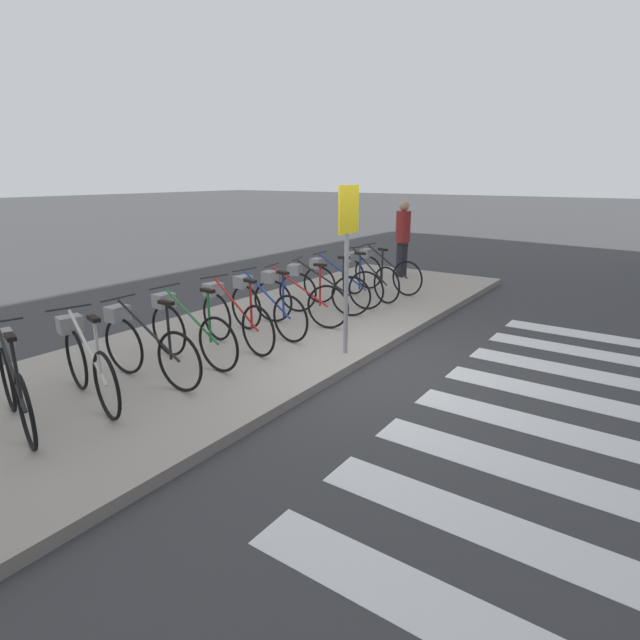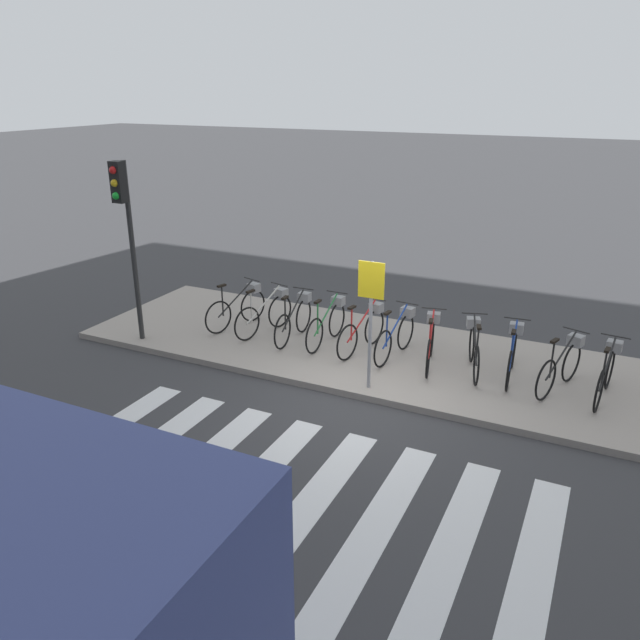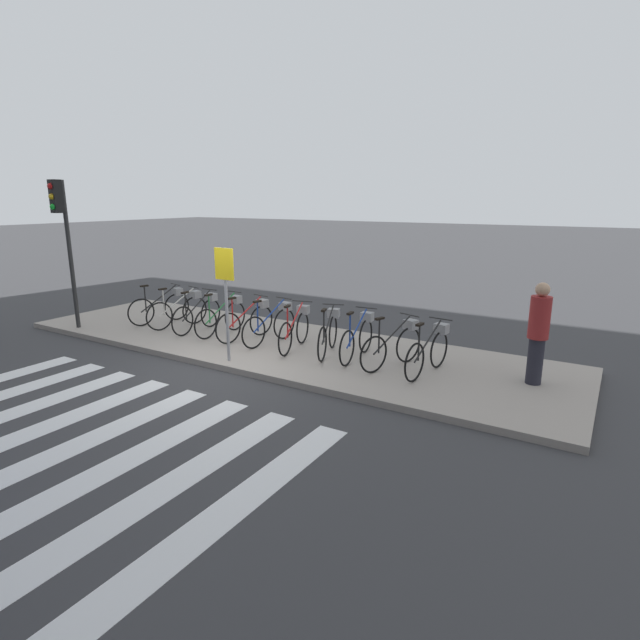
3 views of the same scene
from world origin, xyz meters
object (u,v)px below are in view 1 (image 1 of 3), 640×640
Objects in this scene: parked_bicycle_5 at (263,306)px; parked_bicycle_9 at (366,275)px; parked_bicycle_1 at (86,361)px; parked_bicycle_7 at (319,288)px; parked_bicycle_3 at (187,328)px; parked_bicycle_0 at (12,381)px; parked_bicycle_6 at (295,297)px; sign_post at (348,242)px; parked_bicycle_4 at (232,315)px; parked_bicycle_8 at (338,282)px; parked_bicycle_10 at (384,270)px; parked_bicycle_2 at (144,344)px; pedestrian at (403,237)px.

parked_bicycle_5 and parked_bicycle_9 have the same top height.
parked_bicycle_7 is (4.26, 0.00, 0.00)m from parked_bicycle_1.
parked_bicycle_0 is at bearing 179.26° from parked_bicycle_3.
sign_post reaches higher than parked_bicycle_6.
parked_bicycle_4 is 1.92m from sign_post.
parked_bicycle_8 is 1.00× the size of parked_bicycle_10.
parked_bicycle_4 is at bearing 178.80° from parked_bicycle_10.
parked_bicycle_2 and parked_bicycle_5 have the same top height.
parked_bicycle_2 is 1.01× the size of parked_bicycle_10.
parked_bicycle_4 is 1.04× the size of parked_bicycle_9.
parked_bicycle_1 is 4.26m from parked_bicycle_7.
parked_bicycle_4 is 0.66m from parked_bicycle_5.
parked_bicycle_1 is 1.02× the size of parked_bicycle_7.
pedestrian reaches higher than parked_bicycle_1.
parked_bicycle_7 is at bearing 0.78° from parked_bicycle_2.
parked_bicycle_1 is at bearing -177.65° from pedestrian.
parked_bicycle_1 and parked_bicycle_6 have the same top height.
parked_bicycle_1 is at bearing -179.77° from parked_bicycle_5.
parked_bicycle_5 is at bearing 90.50° from sign_post.
pedestrian is (4.66, 0.40, 0.48)m from parked_bicycle_6.
parked_bicycle_9 is (0.83, -0.12, 0.00)m from parked_bicycle_8.
parked_bicycle_3 is 2.32m from sign_post.
parked_bicycle_0 is 0.97× the size of parked_bicycle_5.
parked_bicycle_5 is at bearing 179.71° from parked_bicycle_7.
parked_bicycle_10 is at bearing -1.42° from parked_bicycle_9.
parked_bicycle_8 is 0.75× the size of sign_post.
pedestrian is at bearing 2.57° from parked_bicycle_3.
pedestrian is 0.80× the size of sign_post.
parked_bicycle_10 is at bearing 20.62° from sign_post.
pedestrian reaches higher than parked_bicycle_0.
parked_bicycle_10 is at bearing -1.67° from parked_bicycle_5.
parked_bicycle_10 is (0.69, -0.02, 0.00)m from parked_bicycle_9.
parked_bicycle_6 is 0.98× the size of parked_bicycle_8.
parked_bicycle_7 is at bearing 45.47° from sign_post.
pedestrian is at bearing 3.46° from parked_bicycle_5.
parked_bicycle_2 is at bearing 179.62° from parked_bicycle_6.
parked_bicycle_10 is 0.75× the size of sign_post.
parked_bicycle_3 and parked_bicycle_6 have the same top height.
parked_bicycle_2 is 3.57m from parked_bicycle_7.
parked_bicycle_8 is (1.43, 0.11, 0.00)m from parked_bicycle_6.
parked_bicycle_9 is at bearing 25.19° from sign_post.
parked_bicycle_9 is (2.26, -0.01, 0.00)m from parked_bicycle_6.
parked_bicycle_4 and parked_bicycle_5 have the same top height.
parked_bicycle_0 is 1.40m from parked_bicycle_2.
sign_post is (3.53, -1.51, 1.06)m from parked_bicycle_0.
parked_bicycle_8 is 3.28m from pedestrian.
parked_bicycle_7 is 0.91× the size of pedestrian.
parked_bicycle_6 is 0.93× the size of pedestrian.
parked_bicycle_4 is 0.74× the size of sign_post.
parked_bicycle_5 is 1.00× the size of parked_bicycle_10.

